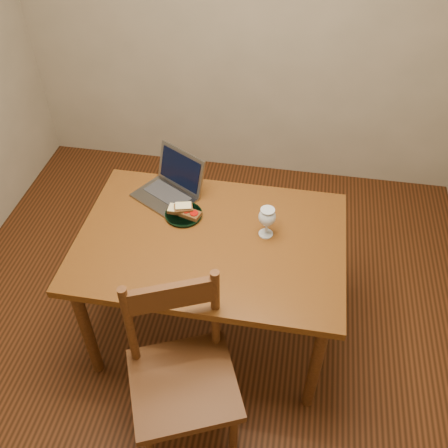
% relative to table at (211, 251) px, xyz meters
% --- Properties ---
extents(floor, '(3.20, 3.20, 0.02)m').
position_rel_table_xyz_m(floor, '(-0.05, -0.00, -0.66)').
color(floor, black).
rests_on(floor, ground).
extents(back_wall, '(3.20, 0.02, 2.60)m').
position_rel_table_xyz_m(back_wall, '(-0.05, 1.61, 0.65)').
color(back_wall, gray).
rests_on(back_wall, floor).
extents(table, '(1.30, 0.90, 0.74)m').
position_rel_table_xyz_m(table, '(0.00, 0.00, 0.00)').
color(table, '#461F0B').
rests_on(table, floor).
extents(chair, '(0.59, 0.58, 0.49)m').
position_rel_table_xyz_m(chair, '(-0.01, -0.61, -0.13)').
color(chair, '#341E0B').
rests_on(chair, floor).
extents(plate, '(0.19, 0.19, 0.02)m').
position_rel_table_xyz_m(plate, '(-0.17, 0.14, 0.09)').
color(plate, black).
rests_on(plate, table).
extents(sandwich_cheese, '(0.10, 0.06, 0.03)m').
position_rel_table_xyz_m(sandwich_cheese, '(-0.20, 0.15, 0.12)').
color(sandwich_cheese, '#381E0C').
rests_on(sandwich_cheese, plate).
extents(sandwich_tomato, '(0.12, 0.09, 0.03)m').
position_rel_table_xyz_m(sandwich_tomato, '(-0.13, 0.13, 0.12)').
color(sandwich_tomato, '#381E0C').
rests_on(sandwich_tomato, plate).
extents(sandwich_top, '(0.11, 0.08, 0.03)m').
position_rel_table_xyz_m(sandwich_top, '(-0.17, 0.14, 0.14)').
color(sandwich_top, '#381E0C').
rests_on(sandwich_top, plate).
extents(milk_glass, '(0.09, 0.09, 0.16)m').
position_rel_table_xyz_m(milk_glass, '(0.26, 0.08, 0.17)').
color(milk_glass, white).
rests_on(milk_glass, table).
extents(laptop, '(0.40, 0.39, 0.22)m').
position_rel_table_xyz_m(laptop, '(-0.27, 0.31, 0.14)').
color(laptop, slate).
rests_on(laptop, table).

